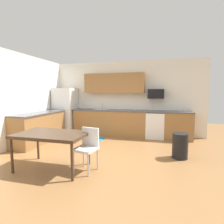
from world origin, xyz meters
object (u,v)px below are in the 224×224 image
at_px(oven_range, 155,125).
at_px(dining_table, 52,136).
at_px(microwave, 156,94).
at_px(trash_bin, 180,146).
at_px(refrigerator, 65,111).
at_px(chair_near_table, 88,145).

height_order(oven_range, dining_table, oven_range).
height_order(microwave, trash_bin, microwave).
bearing_deg(microwave, dining_table, -120.95).
xyz_separation_m(refrigerator, microwave, (3.37, 0.18, 0.65)).
xyz_separation_m(dining_table, chair_near_table, (0.72, 0.12, -0.18)).
distance_m(oven_range, microwave, 1.07).
bearing_deg(trash_bin, oven_range, 108.71).
distance_m(refrigerator, dining_table, 3.40).
relative_size(refrigerator, chair_near_table, 2.03).
bearing_deg(chair_near_table, microwave, 68.60).
xyz_separation_m(oven_range, microwave, (-0.00, 0.10, 1.06)).
xyz_separation_m(oven_range, dining_table, (-1.96, -3.17, 0.23)).
bearing_deg(chair_near_table, refrigerator, 125.72).
bearing_deg(chair_near_table, dining_table, -170.87).
xyz_separation_m(refrigerator, dining_table, (1.41, -3.09, -0.18)).
distance_m(microwave, trash_bin, 2.41).
height_order(microwave, chair_near_table, microwave).
bearing_deg(oven_range, dining_table, -121.74).
relative_size(dining_table, trash_bin, 2.33).
bearing_deg(dining_table, oven_range, 58.26).
bearing_deg(microwave, refrigerator, -176.94).
distance_m(oven_range, trash_bin, 1.99).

